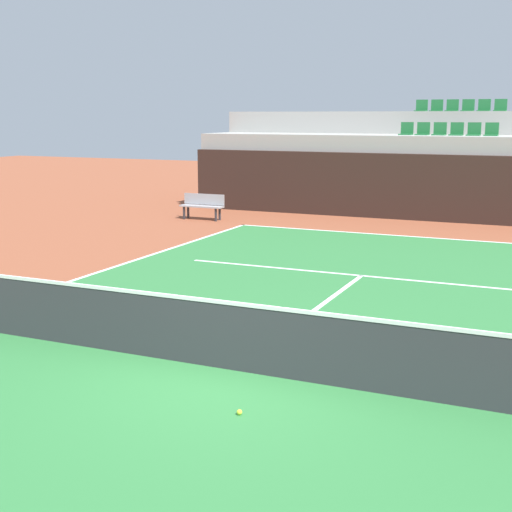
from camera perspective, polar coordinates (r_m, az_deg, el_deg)
name	(u,v)px	position (r m, az deg, el deg)	size (l,w,h in m)	color
ground_plane	(233,371)	(9.91, -1.83, -9.15)	(80.00, 80.00, 0.00)	brown
court_surface	(233,370)	(9.91, -1.83, -9.12)	(11.00, 24.00, 0.01)	#2D7238
baseline_far	(415,237)	(20.99, 12.55, 1.52)	(11.00, 0.10, 0.00)	white
service_line_far	(361,276)	(15.69, 8.43, -1.56)	(8.26, 0.10, 0.00)	white
centre_service_line	(312,312)	(12.72, 4.49, -4.49)	(0.10, 6.40, 0.00)	white
back_wall	(438,188)	(24.19, 14.32, 5.27)	(17.70, 0.30, 2.18)	black
stands_tier_lower	(445,176)	(25.50, 14.88, 6.19)	(17.70, 2.40, 2.76)	#9E9E99
stands_tier_upper	(457,160)	(27.83, 15.74, 7.37)	(17.70, 2.40, 3.58)	#9E9E99
seating_row_lower	(448,132)	(25.51, 15.09, 9.57)	(3.28, 0.44, 0.44)	#1E6633
seating_row_upper	(460,108)	(27.88, 15.98, 11.31)	(3.28, 0.44, 0.44)	#1E6633
tennis_net	(233,335)	(9.75, -1.85, -6.34)	(11.08, 0.08, 1.07)	black
player_bench	(203,204)	(23.99, -4.29, 4.13)	(1.50, 0.40, 0.85)	#99999E
tennis_ball_1	(239,412)	(8.51, -1.33, -12.37)	(0.07, 0.07, 0.07)	#CCE033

